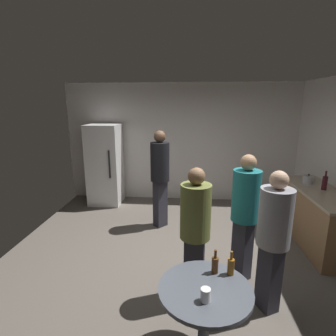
{
  "coord_description": "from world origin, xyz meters",
  "views": [
    {
      "loc": [
        0.17,
        -3.43,
        2.24
      ],
      "look_at": [
        -0.15,
        0.54,
        1.26
      ],
      "focal_mm": 28.06,
      "sensor_mm": 36.0,
      "label": 1
    }
  ],
  "objects": [
    {
      "name": "person_in_black_shirt",
      "position": [
        -0.34,
        1.11,
        1.05
      ],
      "size": [
        0.48,
        0.48,
        1.79
      ],
      "rotation": [
        0.0,
        0.0,
        -0.77
      ],
      "color": "#2D2D38",
      "rests_on": "ground_plane"
    },
    {
      "name": "foreground_table",
      "position": [
        0.33,
        -1.51,
        0.63
      ],
      "size": [
        0.8,
        0.8,
        0.73
      ],
      "color": "#4C515B",
      "rests_on": "ground_plane"
    },
    {
      "name": "refrigerator",
      "position": [
        -1.71,
        2.2,
        0.9
      ],
      "size": [
        0.7,
        0.68,
        1.8
      ],
      "color": "white",
      "rests_on": "ground_plane"
    },
    {
      "name": "person_in_olive_shirt",
      "position": [
        0.26,
        -0.74,
        0.93
      ],
      "size": [
        0.39,
        0.39,
        1.59
      ],
      "rotation": [
        0.0,
        0.0,
        -1.73
      ],
      "color": "#2D2D38",
      "rests_on": "ground_plane"
    },
    {
      "name": "wall_back",
      "position": [
        0.0,
        2.63,
        1.35
      ],
      "size": [
        5.32,
        0.06,
        2.7
      ],
      "primitive_type": "cube",
      "color": "silver",
      "rests_on": "ground_plane"
    },
    {
      "name": "beer_bottle_brown",
      "position": [
        0.43,
        -1.29,
        0.82
      ],
      "size": [
        0.06,
        0.06,
        0.23
      ],
      "color": "#593314",
      "rests_on": "foreground_table"
    },
    {
      "name": "person_in_gray_shirt",
      "position": [
        1.07,
        -0.84,
        0.93
      ],
      "size": [
        0.46,
        0.46,
        1.6
      ],
      "rotation": [
        0.0,
        0.0,
        -2.67
      ],
      "color": "#2D2D38",
      "rests_on": "ground_plane"
    },
    {
      "name": "person_in_teal_shirt",
      "position": [
        0.89,
        -0.31,
        0.97
      ],
      "size": [
        0.48,
        0.48,
        1.66
      ],
      "rotation": [
        0.0,
        0.0,
        -2.5
      ],
      "color": "#2D2D38",
      "rests_on": "ground_plane"
    },
    {
      "name": "wine_bottle_on_counter",
      "position": [
        2.34,
        0.75,
        1.02
      ],
      "size": [
        0.08,
        0.08,
        0.31
      ],
      "color": "#3F141E",
      "rests_on": "kitchen_counter"
    },
    {
      "name": "beer_bottle_amber",
      "position": [
        0.57,
        -1.3,
        0.82
      ],
      "size": [
        0.06,
        0.06,
        0.23
      ],
      "color": "#8C5919",
      "rests_on": "foreground_table"
    },
    {
      "name": "kettle",
      "position": [
        2.23,
        1.07,
        0.97
      ],
      "size": [
        0.24,
        0.17,
        0.18
      ],
      "color": "#B2B2B7",
      "rests_on": "kitchen_counter"
    },
    {
      "name": "kitchen_counter",
      "position": [
        2.28,
        0.7,
        0.45
      ],
      "size": [
        0.64,
        1.82,
        0.9
      ],
      "color": "olive",
      "rests_on": "ground_plane"
    },
    {
      "name": "plastic_cup_white",
      "position": [
        0.32,
        -1.66,
        0.79
      ],
      "size": [
        0.08,
        0.08,
        0.11
      ],
      "primitive_type": "cylinder",
      "color": "white",
      "rests_on": "foreground_table"
    },
    {
      "name": "ground_plane",
      "position": [
        0.0,
        0.0,
        -0.05
      ],
      "size": [
        5.2,
        5.2,
        0.1
      ],
      "primitive_type": "cube",
      "color": "#5B544C"
    }
  ]
}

